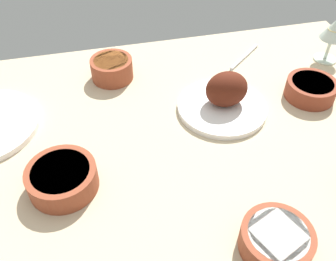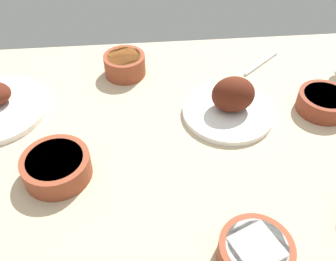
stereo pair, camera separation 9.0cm
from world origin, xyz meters
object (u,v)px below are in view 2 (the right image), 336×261
at_px(bowl_potatoes, 56,166).
at_px(plate_center_main, 230,103).
at_px(bowl_soup, 125,64).
at_px(fork_loose, 261,63).
at_px(bowl_cream, 255,252).
at_px(bowl_onions, 324,102).

bearing_deg(bowl_potatoes, plate_center_main, 21.78).
relative_size(bowl_soup, fork_loose, 0.72).
height_order(bowl_potatoes, bowl_soup, bowl_soup).
relative_size(bowl_potatoes, bowl_soup, 1.24).
distance_m(plate_center_main, bowl_soup, 0.34).
distance_m(bowl_soup, bowl_cream, 0.66).
bearing_deg(bowl_soup, bowl_onions, -22.32).
xyz_separation_m(bowl_soup, fork_loose, (0.42, 0.01, -0.03)).
bearing_deg(fork_loose, bowl_cream, -147.13).
xyz_separation_m(bowl_potatoes, bowl_cream, (0.38, -0.24, -0.00)).
bearing_deg(plate_center_main, bowl_soup, 142.63).
bearing_deg(bowl_cream, bowl_soup, 110.43).
relative_size(plate_center_main, bowl_cream, 1.75).
distance_m(plate_center_main, bowl_cream, 0.41).
height_order(bowl_soup, fork_loose, bowl_soup).
height_order(plate_center_main, bowl_potatoes, plate_center_main).
distance_m(bowl_potatoes, fork_loose, 0.69).
bearing_deg(bowl_cream, fork_loose, 73.10).
height_order(bowl_onions, bowl_soup, bowl_soup).
height_order(bowl_onions, bowl_cream, same).
bearing_deg(bowl_soup, fork_loose, 1.39).
relative_size(bowl_onions, bowl_cream, 1.00).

